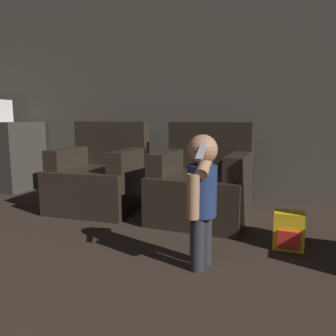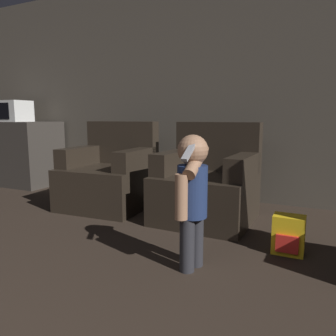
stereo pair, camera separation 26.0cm
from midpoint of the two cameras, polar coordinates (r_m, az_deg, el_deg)
The scene contains 6 objects.
wall_back at distance 3.95m, azimuth 2.58°, elevation 13.88°, with size 8.40×0.05×2.60m.
armchair_left at distance 3.55m, azimuth -13.73°, elevation -1.68°, with size 0.88×0.86×0.91m.
armchair_right at distance 3.09m, azimuth 3.63°, elevation -2.98°, with size 0.85×0.84×0.91m.
person_toddler at distance 2.02m, azimuth 2.21°, elevation -4.03°, with size 0.19×0.33×0.85m.
toy_backpack at distance 2.53m, azimuth 17.53°, elevation -10.42°, with size 0.21×0.17×0.27m.
kitchen_counter at distance 5.07m, azimuth -28.46°, elevation 2.02°, with size 0.99×0.66×0.89m.
Camera 1 is at (1.04, 0.69, 0.95)m, focal length 35.00 mm.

